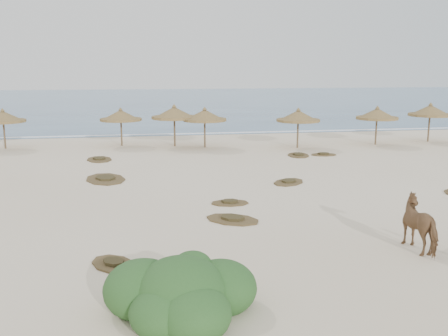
{
  "coord_description": "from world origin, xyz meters",
  "views": [
    {
      "loc": [
        -4.87,
        -18.0,
        5.71
      ],
      "look_at": [
        -0.86,
        5.0,
        1.05
      ],
      "focal_mm": 40.0,
      "sensor_mm": 36.0,
      "label": 1
    }
  ],
  "objects_px": {
    "horse": "(423,224)",
    "bush": "(182,294)",
    "palapa_0": "(3,117)",
    "palapa_1": "(121,116)"
  },
  "relations": [
    {
      "from": "palapa_1",
      "to": "bush",
      "type": "bearing_deg",
      "value": -85.57
    },
    {
      "from": "palapa_0",
      "to": "horse",
      "type": "relative_size",
      "value": 1.69
    },
    {
      "from": "palapa_1",
      "to": "bush",
      "type": "xyz_separation_m",
      "value": [
        2.09,
        -27.05,
        -1.7
      ]
    },
    {
      "from": "palapa_1",
      "to": "bush",
      "type": "relative_size",
      "value": 1.0
    },
    {
      "from": "palapa_0",
      "to": "palapa_1",
      "type": "relative_size",
      "value": 0.92
    },
    {
      "from": "palapa_0",
      "to": "bush",
      "type": "relative_size",
      "value": 0.92
    },
    {
      "from": "palapa_0",
      "to": "horse",
      "type": "xyz_separation_m",
      "value": [
        18.36,
        -24.1,
        -1.42
      ]
    },
    {
      "from": "palapa_0",
      "to": "palapa_1",
      "type": "xyz_separation_m",
      "value": [
        8.3,
        -0.08,
        -0.03
      ]
    },
    {
      "from": "palapa_0",
      "to": "palapa_1",
      "type": "bearing_deg",
      "value": -0.54
    },
    {
      "from": "horse",
      "to": "bush",
      "type": "xyz_separation_m",
      "value": [
        -7.96,
        -3.03,
        -0.31
      ]
    }
  ]
}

